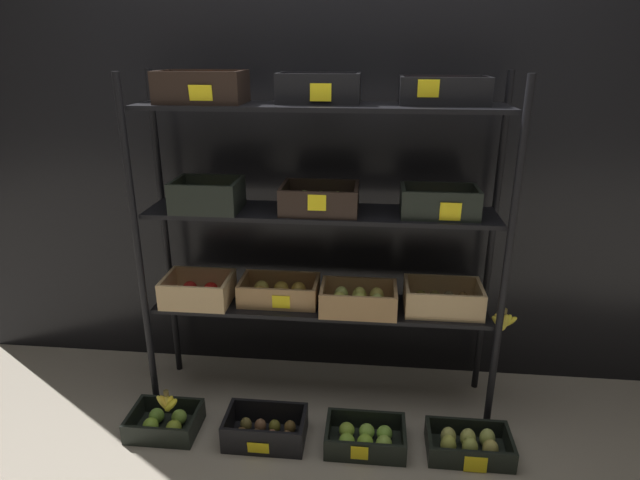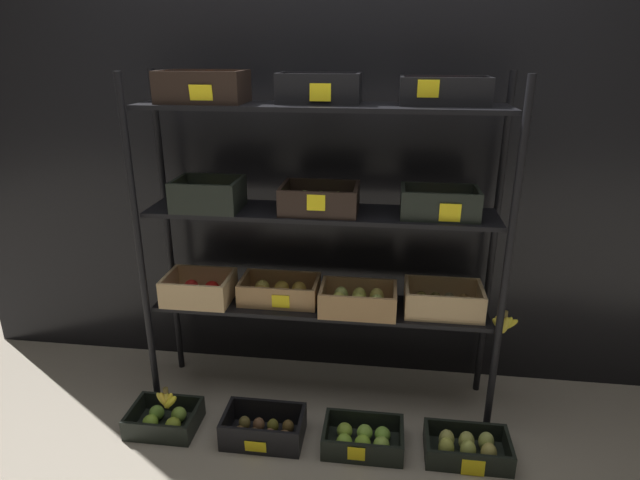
% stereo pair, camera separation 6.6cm
% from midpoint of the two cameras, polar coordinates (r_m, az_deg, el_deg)
% --- Properties ---
extents(ground_plane, '(10.00, 10.00, 0.00)m').
position_cam_midpoint_polar(ground_plane, '(2.86, -0.69, -16.37)').
color(ground_plane, gray).
extents(storefront_wall, '(4.02, 0.12, 2.30)m').
position_cam_midpoint_polar(storefront_wall, '(2.71, 0.08, 8.42)').
color(storefront_wall, black).
rests_on(storefront_wall, ground_plane).
extents(display_rack, '(1.74, 0.35, 1.61)m').
position_cam_midpoint_polar(display_rack, '(2.41, -0.70, 2.55)').
color(display_rack, black).
rests_on(display_rack, ground_plane).
extents(crate_ground_apple_green, '(0.32, 0.24, 0.10)m').
position_cam_midpoint_polar(crate_ground_apple_green, '(2.73, -17.07, -18.30)').
color(crate_ground_apple_green, black).
rests_on(crate_ground_apple_green, ground_plane).
extents(crate_ground_kiwi, '(0.36, 0.23, 0.13)m').
position_cam_midpoint_polar(crate_ground_kiwi, '(2.58, -6.65, -19.72)').
color(crate_ground_kiwi, black).
rests_on(crate_ground_kiwi, ground_plane).
extents(crate_ground_center_apple_green, '(0.36, 0.24, 0.11)m').
position_cam_midpoint_polar(crate_ground_center_apple_green, '(2.55, 4.13, -20.50)').
color(crate_ground_center_apple_green, black).
rests_on(crate_ground_center_apple_green, ground_plane).
extents(crate_ground_pear, '(0.37, 0.23, 0.10)m').
position_cam_midpoint_polar(crate_ground_pear, '(2.58, 14.97, -20.51)').
color(crate_ground_pear, black).
rests_on(crate_ground_pear, ground_plane).
extents(banana_bunch_loose, '(0.12, 0.04, 0.12)m').
position_cam_midpoint_polar(banana_bunch_loose, '(2.65, -16.86, -16.49)').
color(banana_bunch_loose, brown).
rests_on(banana_bunch_loose, crate_ground_apple_green).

